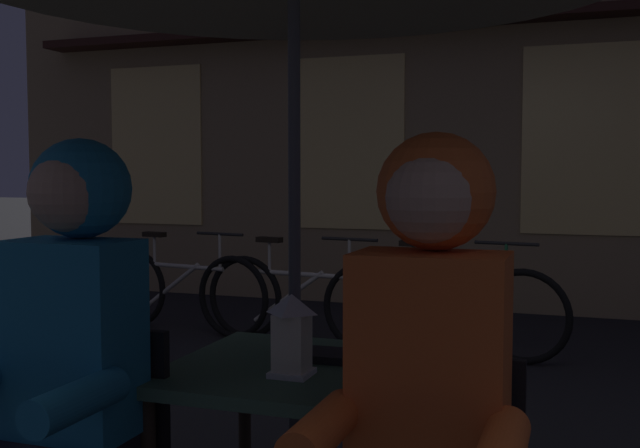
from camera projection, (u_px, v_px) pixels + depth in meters
cafe_table at (295, 398)px, 2.23m from camera, size 0.72×0.72×0.74m
lantern at (292, 333)px, 2.09m from camera, size 0.11×0.11×0.23m
person_left_hooded at (66, 348)px, 1.97m from camera, size 0.45×0.56×1.40m
person_right_hooded at (428, 382)px, 1.66m from camera, size 0.45×0.56×1.40m
bicycle_nearest at (182, 290)px, 6.14m from camera, size 1.66×0.33×0.84m
bicycle_second at (302, 300)px, 5.66m from camera, size 1.67×0.26×0.84m
bicycle_third at (450, 308)px, 5.34m from camera, size 1.67×0.30×0.84m
book at (327, 355)px, 2.28m from camera, size 0.21×0.15×0.02m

